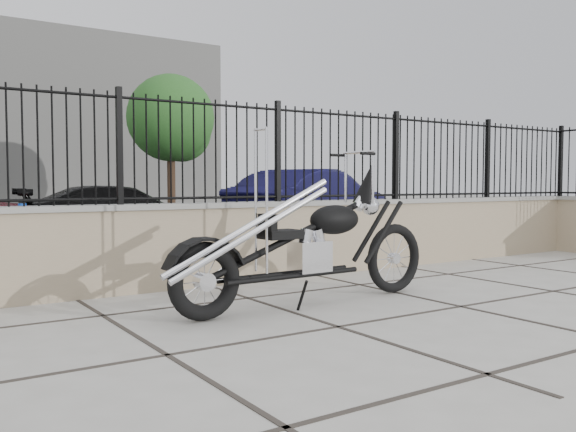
{
  "coord_description": "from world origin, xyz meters",
  "views": [
    {
      "loc": [
        -3.09,
        -3.92,
        1.19
      ],
      "look_at": [
        0.26,
        1.15,
        0.86
      ],
      "focal_mm": 38.0,
      "sensor_mm": 36.0,
      "label": 1
    }
  ],
  "objects": [
    {
      "name": "chopper_motorcycle",
      "position": [
        0.26,
        0.85,
        0.86
      ],
      "size": [
        2.88,
        0.61,
        1.72
      ],
      "primitive_type": null,
      "rotation": [
        0.0,
        0.0,
        0.04
      ],
      "color": "black",
      "rests_on": "ground_plane"
    },
    {
      "name": "tree_right",
      "position": [
        5.33,
        16.3,
        3.6
      ],
      "size": [
        3.05,
        3.05,
        5.14
      ],
      "rotation": [
        0.0,
        0.0,
        0.0
      ],
      "color": "#382619",
      "rests_on": "ground_plane"
    },
    {
      "name": "iron_fence",
      "position": [
        0.0,
        2.5,
        1.56
      ],
      "size": [
        14.0,
        0.08,
        1.2
      ],
      "primitive_type": "cube",
      "color": "black",
      "rests_on": "retaining_wall"
    },
    {
      "name": "bollard_a",
      "position": [
        -1.55,
        4.94,
        0.46
      ],
      "size": [
        0.12,
        0.12,
        0.91
      ],
      "primitive_type": "cylinder",
      "rotation": [
        0.0,
        0.0,
        -0.14
      ],
      "color": "blue",
      "rests_on": "ground_plane"
    },
    {
      "name": "car_black",
      "position": [
        0.81,
        7.96,
        0.57
      ],
      "size": [
        4.06,
        1.96,
        1.14
      ],
      "primitive_type": "imported",
      "rotation": [
        0.0,
        0.0,
        1.48
      ],
      "color": "black",
      "rests_on": "parking_lot"
    },
    {
      "name": "bollard_c",
      "position": [
        6.03,
        4.45,
        0.44
      ],
      "size": [
        0.12,
        0.12,
        0.89
      ],
      "primitive_type": "cylinder",
      "rotation": [
        0.0,
        0.0,
        -0.17
      ],
      "color": "#0C38BC",
      "rests_on": "ground_plane"
    },
    {
      "name": "parking_lot",
      "position": [
        0.0,
        12.5,
        0.0
      ],
      "size": [
        30.0,
        30.0,
        0.0
      ],
      "primitive_type": "plane",
      "color": "black",
      "rests_on": "ground"
    },
    {
      "name": "bollard_b",
      "position": [
        3.07,
        4.91,
        0.43
      ],
      "size": [
        0.13,
        0.13,
        0.86
      ],
      "primitive_type": "cylinder",
      "rotation": [
        0.0,
        0.0,
        0.28
      ],
      "color": "blue",
      "rests_on": "ground_plane"
    },
    {
      "name": "retaining_wall",
      "position": [
        0.0,
        2.5,
        0.48
      ],
      "size": [
        14.0,
        0.36,
        0.96
      ],
      "primitive_type": "cube",
      "color": "gray",
      "rests_on": "ground_plane"
    },
    {
      "name": "ground_plane",
      "position": [
        0.0,
        0.0,
        0.0
      ],
      "size": [
        90.0,
        90.0,
        0.0
      ],
      "primitive_type": "plane",
      "color": "#99968E",
      "rests_on": "ground"
    },
    {
      "name": "car_blue",
      "position": [
        4.96,
        7.27,
        0.74
      ],
      "size": [
        4.78,
        3.03,
        1.49
      ],
      "primitive_type": "imported",
      "rotation": [
        0.0,
        0.0,
        1.92
      ],
      "color": "#0F0E33",
      "rests_on": "parking_lot"
    }
  ]
}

